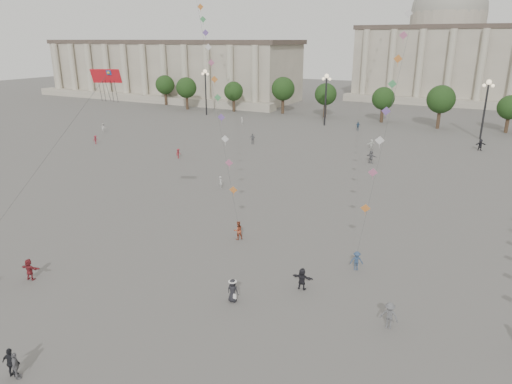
% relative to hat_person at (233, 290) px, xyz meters
% --- Properties ---
extents(ground, '(360.00, 360.00, 0.00)m').
position_rel_hat_person_xyz_m(ground, '(-2.94, -1.98, -0.89)').
color(ground, '#5E5B58').
rests_on(ground, ground).
extents(hall_west, '(84.00, 26.22, 17.20)m').
position_rel_hat_person_xyz_m(hall_west, '(-77.94, 91.92, 7.54)').
color(hall_west, gray).
rests_on(hall_west, ground).
extents(hall_central, '(48.30, 34.30, 35.50)m').
position_rel_hat_person_xyz_m(hall_central, '(-2.94, 127.24, 13.34)').
color(hall_central, gray).
rests_on(hall_central, ground).
extents(tree_row, '(137.12, 5.12, 8.00)m').
position_rel_hat_person_xyz_m(tree_row, '(-2.94, 76.02, 4.50)').
color(tree_row, '#3A2C1D').
rests_on(tree_row, ground).
extents(lamp_post_far_west, '(2.00, 0.90, 10.65)m').
position_rel_hat_person_xyz_m(lamp_post_far_west, '(-47.94, 68.02, 6.46)').
color(lamp_post_far_west, '#262628').
rests_on(lamp_post_far_west, ground).
extents(lamp_post_mid_west, '(2.00, 0.90, 10.65)m').
position_rel_hat_person_xyz_m(lamp_post_mid_west, '(-17.94, 68.02, 6.46)').
color(lamp_post_mid_west, '#262628').
rests_on(lamp_post_mid_west, ground).
extents(lamp_post_mid_east, '(2.00, 0.90, 10.65)m').
position_rel_hat_person_xyz_m(lamp_post_mid_east, '(12.06, 68.02, 6.46)').
color(lamp_post_mid_east, '#262628').
rests_on(lamp_post_mid_east, ground).
extents(person_crowd_0, '(1.08, 0.81, 1.71)m').
position_rel_hat_person_xyz_m(person_crowd_0, '(-10.19, 66.02, -0.03)').
color(person_crowd_0, '#345276').
rests_on(person_crowd_0, ground).
extents(person_crowd_1, '(1.03, 0.95, 1.70)m').
position_rel_hat_person_xyz_m(person_crowd_1, '(-53.73, 40.56, -0.04)').
color(person_crowd_1, white).
rests_on(person_crowd_1, ground).
extents(person_crowd_2, '(0.65, 1.02, 1.50)m').
position_rel_hat_person_xyz_m(person_crowd_2, '(-46.96, 32.12, -0.14)').
color(person_crowd_2, maroon).
rests_on(person_crowd_2, ground).
extents(person_crowd_3, '(1.58, 0.58, 1.68)m').
position_rel_hat_person_xyz_m(person_crowd_3, '(3.60, 3.80, -0.05)').
color(person_crowd_3, black).
rests_on(person_crowd_3, ground).
extents(person_crowd_4, '(1.33, 1.46, 1.62)m').
position_rel_hat_person_xyz_m(person_crowd_4, '(-3.54, 50.80, -0.08)').
color(person_crowd_4, white).
rests_on(person_crowd_4, ground).
extents(person_crowd_6, '(1.19, 0.73, 1.78)m').
position_rel_hat_person_xyz_m(person_crowd_6, '(10.26, 2.00, 0.00)').
color(person_crowd_6, '#58595D').
rests_on(person_crowd_6, ground).
extents(person_crowd_9, '(1.81, 1.39, 1.91)m').
position_rel_hat_person_xyz_m(person_crowd_9, '(12.51, 58.13, 0.07)').
color(person_crowd_9, black).
rests_on(person_crowd_9, ground).
extents(person_crowd_10, '(0.68, 0.72, 1.65)m').
position_rel_hat_person_xyz_m(person_crowd_10, '(-33.71, 60.43, -0.07)').
color(person_crowd_10, silver).
rests_on(person_crowd_10, ground).
extents(person_crowd_12, '(1.84, 1.08, 1.89)m').
position_rel_hat_person_xyz_m(person_crowd_12, '(-1.23, 41.80, 0.06)').
color(person_crowd_12, slate).
rests_on(person_crowd_12, ground).
extents(person_crowd_13, '(0.68, 0.65, 1.57)m').
position_rel_hat_person_xyz_m(person_crowd_13, '(-14.30, 21.13, -0.11)').
color(person_crowd_13, '#B0B0AC').
rests_on(person_crowd_13, ground).
extents(person_crowd_16, '(1.15, 0.65, 1.85)m').
position_rel_hat_person_xyz_m(person_crowd_16, '(-22.84, 45.01, 0.04)').
color(person_crowd_16, slate).
rests_on(person_crowd_16, ground).
extents(person_crowd_17, '(0.61, 1.00, 1.51)m').
position_rel_hat_person_xyz_m(person_crowd_17, '(-28.01, 30.73, -0.13)').
color(person_crowd_17, maroon).
rests_on(person_crowd_17, ground).
extents(tourist_2, '(1.65, 0.82, 1.70)m').
position_rel_hat_person_xyz_m(tourist_2, '(-15.14, -4.59, -0.04)').
color(tourist_2, maroon).
rests_on(tourist_2, ground).
extents(tourist_3, '(0.96, 0.88, 1.58)m').
position_rel_hat_person_xyz_m(tourist_3, '(-6.36, -11.98, -0.10)').
color(tourist_3, slate).
rests_on(tourist_3, ground).
extents(tourist_4, '(1.11, 0.72, 1.75)m').
position_rel_hat_person_xyz_m(tourist_4, '(-6.70, -11.98, -0.02)').
color(tourist_4, black).
rests_on(tourist_4, ground).
extents(kite_flyer_0, '(1.04, 1.07, 1.74)m').
position_rel_hat_person_xyz_m(kite_flyer_0, '(-4.93, 9.22, -0.02)').
color(kite_flyer_0, '#9D452B').
rests_on(kite_flyer_0, ground).
extents(kite_flyer_1, '(1.17, 0.95, 1.58)m').
position_rel_hat_person_xyz_m(kite_flyer_1, '(6.26, 8.54, -0.10)').
color(kite_flyer_1, navy).
rests_on(kite_flyer_1, ground).
extents(hat_person, '(0.83, 0.60, 1.70)m').
position_rel_hat_person_xyz_m(hat_person, '(0.00, 0.00, 0.00)').
color(hat_person, black).
rests_on(hat_person, ground).
extents(dragon_kite, '(4.66, 4.97, 17.23)m').
position_rel_hat_person_xyz_m(dragon_kite, '(-11.70, 1.60, 13.09)').
color(dragon_kite, red).
rests_on(dragon_kite, ground).
extents(kite_train_west, '(31.23, 35.14, 60.83)m').
position_rel_hat_person_xyz_m(kite_train_west, '(-21.49, 28.19, 21.12)').
color(kite_train_west, '#3F3F3F').
rests_on(kite_train_west, ground).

